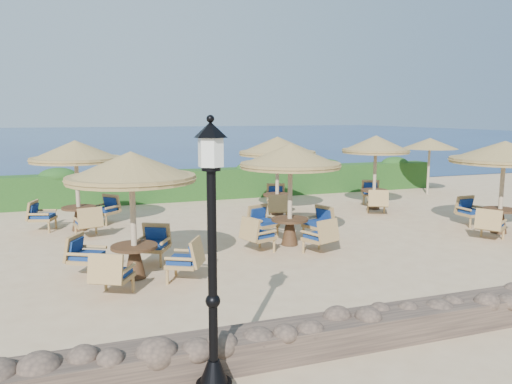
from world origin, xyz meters
The scene contains 12 objects.
ground centered at (0.00, 0.00, 0.00)m, with size 120.00×120.00×0.00m, color tan.
sea centered at (0.00, 70.00, 0.00)m, with size 160.00×160.00×0.00m, color #0C1F51.
hedge centered at (0.00, 7.20, 0.60)m, with size 18.00×0.90×1.20m, color #1A4114.
stone_wall centered at (0.00, -6.20, 0.22)m, with size 15.00×0.65×0.44m, color brown.
lamp_post centered at (-4.80, -6.80, 1.55)m, with size 0.44×0.44×3.31m.
extra_parasol centered at (7.80, 5.20, 2.17)m, with size 2.30×2.30×2.41m.
cafe_set_0 centered at (-5.24, -1.99, 1.78)m, with size 2.80×2.80×2.65m.
cafe_set_1 centered at (-1.13, -0.59, 1.77)m, with size 2.87×2.87×2.65m.
cafe_set_2 centered at (5.10, -1.38, 1.95)m, with size 3.00×3.00×2.65m.
cafe_set_3 centered at (-6.32, 3.01, 1.86)m, with size 2.74×2.74×2.65m.
cafe_set_4 centered at (0.07, 3.27, 1.97)m, with size 2.61×2.87×2.65m.
cafe_set_5 centered at (3.74, 3.03, 1.92)m, with size 2.40×2.82×2.65m.
Camera 1 is at (-6.20, -12.29, 3.39)m, focal length 35.00 mm.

